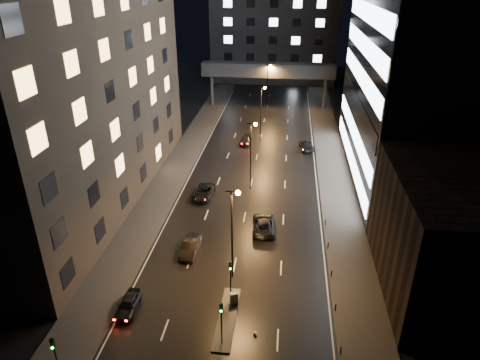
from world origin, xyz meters
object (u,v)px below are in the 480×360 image
at_px(car_toward_a, 264,224).
at_px(car_toward_b, 306,145).
at_px(car_away_a, 128,304).
at_px(car_away_d, 246,140).
at_px(car_away_c, 203,192).
at_px(car_away_b, 190,246).
at_px(utility_cabinet, 234,299).

height_order(car_toward_a, car_toward_b, car_toward_a).
relative_size(car_away_a, car_away_d, 0.87).
xyz_separation_m(car_away_a, car_toward_a, (11.62, 15.26, 0.11)).
relative_size(car_away_c, car_toward_b, 1.01).
bearing_deg(car_away_a, car_away_b, 68.02).
relative_size(car_away_d, utility_cabinet, 3.47).
bearing_deg(car_away_c, car_toward_a, -37.26).
distance_m(car_away_d, car_toward_b, 11.09).
bearing_deg(car_away_a, utility_cabinet, 9.37).
bearing_deg(car_away_c, car_away_b, -82.57).
xyz_separation_m(car_toward_a, car_toward_b, (5.85, 27.19, -0.05)).
distance_m(car_toward_a, car_toward_b, 27.81).
xyz_separation_m(car_away_d, car_toward_b, (10.97, -1.58, 0.07)).
distance_m(car_away_c, car_away_d, 21.59).
xyz_separation_m(car_away_c, car_away_d, (3.80, 21.25, -0.04)).
height_order(car_away_b, car_away_c, car_away_b).
xyz_separation_m(car_away_a, utility_cabinet, (9.70, 1.73, 0.13)).
relative_size(car_toward_a, car_toward_b, 1.12).
height_order(car_away_a, utility_cabinet, utility_cabinet).
bearing_deg(car_toward_a, utility_cabinet, 78.04).
relative_size(car_away_d, car_toward_a, 0.81).
relative_size(car_away_d, car_toward_b, 0.91).
distance_m(car_away_c, car_toward_b, 24.60).
height_order(car_away_b, utility_cabinet, car_away_b).
height_order(car_away_a, car_away_d, car_away_a).
bearing_deg(car_toward_b, car_away_d, -15.64).
xyz_separation_m(car_away_d, car_toward_a, (5.12, -28.77, 0.12)).
height_order(car_toward_a, utility_cabinet, car_toward_a).
relative_size(car_toward_a, utility_cabinet, 4.27).
bearing_deg(utility_cabinet, car_toward_b, 58.31).
relative_size(car_away_c, car_away_d, 1.11).
height_order(car_away_b, car_toward_a, car_toward_a).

